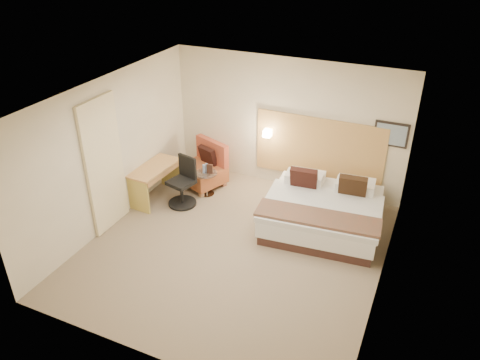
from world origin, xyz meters
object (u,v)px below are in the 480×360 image
at_px(lounge_chair, 204,168).
at_px(desk_chair, 183,186).
at_px(bed, 323,210).
at_px(side_table, 206,182).
at_px(desk, 155,174).

relative_size(lounge_chair, desk_chair, 1.13).
xyz_separation_m(bed, lounge_chair, (-2.71, 0.48, 0.05)).
bearing_deg(desk_chair, bed, 7.97).
bearing_deg(lounge_chair, side_table, -55.69).
distance_m(bed, desk, 3.33).
bearing_deg(lounge_chair, bed, -10.16).
bearing_deg(desk, desk_chair, 5.69).
distance_m(side_table, desk, 1.04).
xyz_separation_m(side_table, desk_chair, (-0.25, -0.49, 0.12)).
relative_size(bed, side_table, 4.03).
height_order(bed, lounge_chair, bed).
height_order(lounge_chair, side_table, lounge_chair).
distance_m(lounge_chair, desk, 1.11).
height_order(side_table, desk_chair, desk_chair).
relative_size(bed, desk, 1.87).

